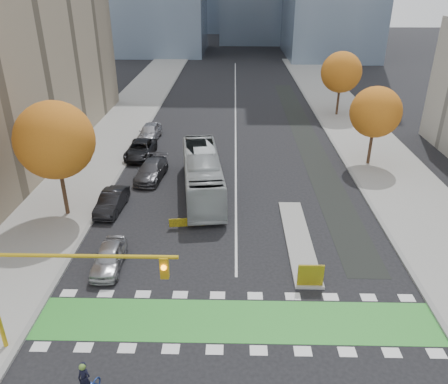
{
  "coord_description": "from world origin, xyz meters",
  "views": [
    {
      "loc": [
        -0.24,
        -15.05,
        15.14
      ],
      "look_at": [
        -0.8,
        9.83,
        3.0
      ],
      "focal_mm": 35.0,
      "sensor_mm": 36.0,
      "label": 1
    }
  ],
  "objects_px": {
    "parked_car_d": "(140,149)",
    "tree_west": "(55,140)",
    "hazard_board": "(311,275)",
    "traffic_signal_west": "(47,277)",
    "tree_east_near": "(376,112)",
    "parked_car_b": "(112,201)",
    "tree_east_far": "(341,72)",
    "parked_car_a": "(109,257)",
    "parked_car_e": "(150,132)",
    "bus": "(202,174)",
    "parked_car_c": "(151,170)"
  },
  "relations": [
    {
      "from": "tree_east_far",
      "to": "parked_car_a",
      "type": "distance_m",
      "value": 38.11
    },
    {
      "from": "hazard_board",
      "to": "tree_east_near",
      "type": "distance_m",
      "value": 19.93
    },
    {
      "from": "parked_car_b",
      "to": "parked_car_d",
      "type": "bearing_deg",
      "value": 93.91
    },
    {
      "from": "parked_car_a",
      "to": "parked_car_e",
      "type": "bearing_deg",
      "value": 92.91
    },
    {
      "from": "parked_car_e",
      "to": "tree_west",
      "type": "bearing_deg",
      "value": -96.86
    },
    {
      "from": "tree_west",
      "to": "parked_car_b",
      "type": "xyz_separation_m",
      "value": [
        3.0,
        0.79,
        -4.91
      ]
    },
    {
      "from": "tree_east_far",
      "to": "traffic_signal_west",
      "type": "xyz_separation_m",
      "value": [
        -20.43,
        -38.51,
        -1.21
      ]
    },
    {
      "from": "parked_car_d",
      "to": "tree_west",
      "type": "bearing_deg",
      "value": -103.59
    },
    {
      "from": "tree_west",
      "to": "parked_car_b",
      "type": "bearing_deg",
      "value": 14.81
    },
    {
      "from": "parked_car_a",
      "to": "parked_car_e",
      "type": "distance_m",
      "value": 22.75
    },
    {
      "from": "parked_car_b",
      "to": "parked_car_c",
      "type": "relative_size",
      "value": 0.85
    },
    {
      "from": "bus",
      "to": "parked_car_c",
      "type": "distance_m",
      "value": 5.3
    },
    {
      "from": "tree_east_far",
      "to": "bus",
      "type": "xyz_separation_m",
      "value": [
        -15.12,
        -22.18,
        -3.65
      ]
    },
    {
      "from": "tree_west",
      "to": "tree_east_near",
      "type": "bearing_deg",
      "value": 22.62
    },
    {
      "from": "tree_east_far",
      "to": "parked_car_b",
      "type": "distance_m",
      "value": 33.44
    },
    {
      "from": "tree_east_near",
      "to": "parked_car_a",
      "type": "distance_m",
      "value": 25.6
    },
    {
      "from": "parked_car_a",
      "to": "parked_car_c",
      "type": "xyz_separation_m",
      "value": [
        0.28,
        12.69,
        0.05
      ]
    },
    {
      "from": "traffic_signal_west",
      "to": "parked_car_a",
      "type": "relative_size",
      "value": 2.14
    },
    {
      "from": "hazard_board",
      "to": "bus",
      "type": "xyz_separation_m",
      "value": [
        -6.62,
        11.62,
        0.79
      ]
    },
    {
      "from": "bus",
      "to": "traffic_signal_west",
      "type": "bearing_deg",
      "value": -115.31
    },
    {
      "from": "bus",
      "to": "parked_car_b",
      "type": "height_order",
      "value": "bus"
    },
    {
      "from": "tree_east_near",
      "to": "parked_car_e",
      "type": "distance_m",
      "value": 22.35
    },
    {
      "from": "tree_west",
      "to": "parked_car_d",
      "type": "relative_size",
      "value": 1.58
    },
    {
      "from": "hazard_board",
      "to": "parked_car_a",
      "type": "distance_m",
      "value": 11.5
    },
    {
      "from": "traffic_signal_west",
      "to": "bus",
      "type": "xyz_separation_m",
      "value": [
        5.31,
        16.33,
        -2.44
      ]
    },
    {
      "from": "parked_car_e",
      "to": "tree_east_near",
      "type": "bearing_deg",
      "value": -13.75
    },
    {
      "from": "hazard_board",
      "to": "tree_west",
      "type": "xyz_separation_m",
      "value": [
        -16.0,
        7.8,
        4.82
      ]
    },
    {
      "from": "bus",
      "to": "parked_car_e",
      "type": "relative_size",
      "value": 2.37
    },
    {
      "from": "parked_car_c",
      "to": "parked_car_e",
      "type": "xyz_separation_m",
      "value": [
        -1.89,
        10.0,
        0.09
      ]
    },
    {
      "from": "bus",
      "to": "parked_car_d",
      "type": "height_order",
      "value": "bus"
    },
    {
      "from": "tree_east_far",
      "to": "parked_car_a",
      "type": "bearing_deg",
      "value": -121.7
    },
    {
      "from": "tree_west",
      "to": "parked_car_b",
      "type": "relative_size",
      "value": 1.92
    },
    {
      "from": "tree_west",
      "to": "bus",
      "type": "relative_size",
      "value": 0.72
    },
    {
      "from": "parked_car_a",
      "to": "parked_car_e",
      "type": "xyz_separation_m",
      "value": [
        -1.61,
        22.69,
        0.14
      ]
    },
    {
      "from": "tree_east_near",
      "to": "bus",
      "type": "xyz_separation_m",
      "value": [
        -14.62,
        -6.18,
        -3.27
      ]
    },
    {
      "from": "tree_west",
      "to": "tree_east_far",
      "type": "relative_size",
      "value": 1.08
    },
    {
      "from": "traffic_signal_west",
      "to": "parked_car_b",
      "type": "height_order",
      "value": "traffic_signal_west"
    },
    {
      "from": "hazard_board",
      "to": "tree_west",
      "type": "distance_m",
      "value": 18.44
    },
    {
      "from": "parked_car_a",
      "to": "parked_car_d",
      "type": "height_order",
      "value": "parked_car_d"
    },
    {
      "from": "tree_west",
      "to": "parked_car_a",
      "type": "xyz_separation_m",
      "value": [
        4.61,
        -6.19,
        -4.94
      ]
    },
    {
      "from": "tree_west",
      "to": "traffic_signal_west",
      "type": "height_order",
      "value": "tree_west"
    },
    {
      "from": "hazard_board",
      "to": "traffic_signal_west",
      "type": "relative_size",
      "value": 0.16
    },
    {
      "from": "hazard_board",
      "to": "parked_car_a",
      "type": "relative_size",
      "value": 0.35
    },
    {
      "from": "traffic_signal_west",
      "to": "parked_car_e",
      "type": "xyz_separation_m",
      "value": [
        -1.07,
        29.01,
        -3.21
      ]
    },
    {
      "from": "hazard_board",
      "to": "traffic_signal_west",
      "type": "distance_m",
      "value": 13.23
    },
    {
      "from": "traffic_signal_west",
      "to": "parked_car_d",
      "type": "relative_size",
      "value": 1.63
    },
    {
      "from": "parked_car_c",
      "to": "bus",
      "type": "bearing_deg",
      "value": -24.74
    },
    {
      "from": "hazard_board",
      "to": "tree_east_far",
      "type": "height_order",
      "value": "tree_east_far"
    },
    {
      "from": "tree_west",
      "to": "parked_car_a",
      "type": "height_order",
      "value": "tree_west"
    },
    {
      "from": "tree_east_far",
      "to": "tree_west",
      "type": "bearing_deg",
      "value": -133.3
    }
  ]
}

